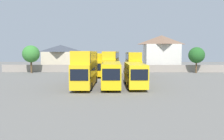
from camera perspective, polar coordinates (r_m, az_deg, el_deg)
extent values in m
plane|color=slate|center=(51.53, 0.36, -1.12)|extent=(140.00, 140.00, 0.00)
cube|color=gray|center=(57.98, 0.46, 0.38)|extent=(56.00, 0.50, 1.80)
cube|color=yellow|center=(33.61, -6.44, -0.84)|extent=(2.54, 11.92, 3.04)
cube|color=black|center=(27.69, -8.01, -1.19)|extent=(2.16, 0.09, 1.37)
cube|color=black|center=(33.58, -6.44, -0.22)|extent=(2.57, 10.97, 0.96)
cube|color=yellow|center=(33.78, -6.41, 3.17)|extent=(2.48, 11.32, 1.64)
cube|color=black|center=(33.78, -6.41, 3.17)|extent=(2.57, 10.73, 1.15)
cylinder|color=black|center=(29.99, -5.17, -4.00)|extent=(0.31, 1.10, 1.10)
cylinder|color=black|center=(30.31, -9.43, -3.96)|extent=(0.31, 1.10, 1.10)
cylinder|color=black|center=(37.28, -3.97, -2.36)|extent=(0.31, 1.10, 1.10)
cylinder|color=black|center=(37.54, -7.42, -2.34)|extent=(0.31, 1.10, 1.10)
cube|color=yellow|center=(33.28, -0.05, -0.83)|extent=(2.53, 11.37, 3.08)
cube|color=black|center=(27.58, -0.21, -1.12)|extent=(2.14, 0.10, 1.39)
cube|color=black|center=(33.25, -0.05, -0.19)|extent=(2.56, 10.46, 0.97)
cylinder|color=black|center=(29.95, 2.00, -4.00)|extent=(0.31, 1.10, 1.10)
cylinder|color=black|center=(29.98, -2.28, -3.99)|extent=(0.31, 1.10, 1.10)
cylinder|color=black|center=(36.92, 1.76, -2.42)|extent=(0.31, 1.10, 1.10)
cylinder|color=black|center=(36.95, -1.70, -2.42)|extent=(0.31, 1.10, 1.10)
cube|color=yellow|center=(33.60, 5.57, -0.89)|extent=(2.68, 10.84, 2.97)
cube|color=black|center=(28.21, 6.69, -1.17)|extent=(2.12, 0.13, 1.33)
cube|color=black|center=(33.57, 5.58, -0.29)|extent=(2.69, 9.98, 0.93)
cylinder|color=black|center=(30.59, 8.25, -3.87)|extent=(0.33, 1.11, 1.10)
cylinder|color=black|center=(30.35, 4.11, -3.90)|extent=(0.33, 1.11, 1.10)
cylinder|color=black|center=(37.16, 6.74, -2.40)|extent=(0.33, 1.11, 1.10)
cylinder|color=black|center=(36.96, 3.33, -2.42)|extent=(0.33, 1.11, 1.10)
cube|color=yellow|center=(48.28, -2.96, 0.67)|extent=(3.00, 10.15, 2.92)
cube|color=black|center=(43.23, -3.18, 0.71)|extent=(2.28, 0.17, 1.31)
cube|color=black|center=(48.26, -2.97, 1.09)|extent=(3.00, 9.34, 0.92)
cube|color=yellow|center=(48.45, -2.96, 3.24)|extent=(2.93, 9.64, 1.40)
cube|color=black|center=(48.45, -2.96, 3.24)|extent=(3.00, 9.14, 0.98)
cylinder|color=black|center=(45.26, -1.58, -1.17)|extent=(0.35, 1.11, 1.10)
cylinder|color=black|center=(45.34, -4.59, -1.18)|extent=(0.35, 1.11, 1.10)
cylinder|color=black|center=(51.46, -1.52, -0.51)|extent=(0.35, 1.11, 1.10)
cylinder|color=black|center=(51.53, -4.17, -0.51)|extent=(0.35, 1.11, 1.10)
cube|color=yellow|center=(48.19, -0.20, 0.82)|extent=(3.33, 11.88, 3.16)
cube|color=black|center=(42.32, -0.91, 0.85)|extent=(2.27, 0.23, 1.42)
cube|color=black|center=(48.17, -0.20, 1.27)|extent=(3.31, 10.95, 1.00)
cube|color=yellow|center=(48.40, -0.17, 3.62)|extent=(3.24, 11.29, 1.54)
cube|color=black|center=(48.40, -0.17, 3.62)|extent=(3.29, 10.71, 1.07)
cylinder|color=black|center=(44.59, 0.91, -1.26)|extent=(0.37, 1.12, 1.10)
cylinder|color=black|center=(44.82, -2.12, -1.23)|extent=(0.37, 1.12, 1.10)
cylinder|color=black|center=(51.83, 1.47, -0.48)|extent=(0.37, 1.12, 1.10)
cylinder|color=black|center=(52.02, -1.14, -0.46)|extent=(0.37, 1.12, 1.10)
cube|color=gold|center=(48.25, 5.12, 0.65)|extent=(2.66, 11.84, 2.90)
cube|color=black|center=(42.34, 5.77, 0.61)|extent=(2.21, 0.11, 1.31)
cube|color=black|center=(48.23, 5.13, 1.06)|extent=(2.69, 10.90, 0.91)
cube|color=gold|center=(48.46, 5.11, 3.35)|extent=(2.60, 11.25, 1.64)
cube|color=black|center=(48.46, 5.11, 3.35)|extent=(2.69, 10.66, 1.15)
cylinder|color=black|center=(44.83, 6.96, -1.26)|extent=(0.31, 1.10, 1.10)
cylinder|color=black|center=(44.63, 4.02, -1.26)|extent=(0.31, 1.10, 1.10)
cylinder|color=black|center=(52.09, 6.05, -0.48)|extent=(0.31, 1.10, 1.10)
cylinder|color=black|center=(51.91, 3.52, -0.48)|extent=(0.31, 1.10, 1.10)
cube|color=beige|center=(67.95, -12.35, 2.22)|extent=(8.99, 7.70, 5.03)
pyramid|color=#3D424C|center=(67.92, -12.39, 5.17)|extent=(9.44, 8.09, 1.96)
cube|color=silver|center=(65.57, 11.90, 3.04)|extent=(9.02, 7.77, 7.06)
pyramid|color=brown|center=(65.65, 11.97, 7.21)|extent=(9.47, 8.16, 2.48)
cylinder|color=brown|center=(58.59, -19.08, 0.83)|extent=(0.41, 0.41, 3.12)
sphere|color=#387F33|center=(58.49, -19.15, 3.73)|extent=(4.03, 4.03, 4.03)
cylinder|color=brown|center=(59.03, 19.86, 0.73)|extent=(0.37, 0.37, 2.91)
sphere|color=#235B23|center=(58.94, 19.93, 3.44)|extent=(3.79, 3.79, 3.79)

